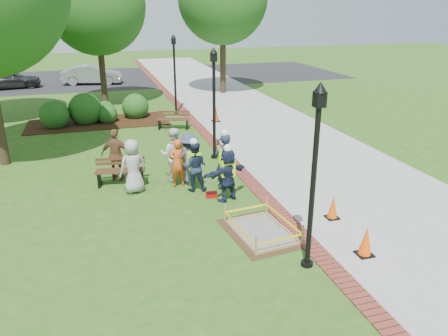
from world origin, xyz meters
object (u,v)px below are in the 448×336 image
object	(u,v)px
bench_near	(121,176)
lamp_near	(314,165)
cone_front	(366,242)
hivis_worker_a	(228,173)
hivis_worker_b	(224,160)
wet_concrete_pad	(262,225)
hivis_worker_c	(194,165)

from	to	relation	value
bench_near	lamp_near	bearing A→B (deg)	-59.08
lamp_near	cone_front	bearing A→B (deg)	-0.49
hivis_worker_a	hivis_worker_b	distance (m)	0.94
bench_near	cone_front	xyz separation A→B (m)	(5.28, -6.28, 0.09)
bench_near	hivis_worker_a	xyz separation A→B (m)	(3.06, -2.24, 0.62)
lamp_near	hivis_worker_a	xyz separation A→B (m)	(-0.69, 4.02, -1.58)
wet_concrete_pad	hivis_worker_c	xyz separation A→B (m)	(-1.05, 3.31, 0.65)
lamp_near	wet_concrete_pad	bearing A→B (deg)	104.15
bench_near	hivis_worker_b	distance (m)	3.57
cone_front	lamp_near	bearing A→B (deg)	179.51
bench_near	hivis_worker_a	bearing A→B (deg)	-36.18
cone_front	hivis_worker_b	distance (m)	5.40
wet_concrete_pad	hivis_worker_b	xyz separation A→B (m)	(-0.07, 3.19, 0.76)
hivis_worker_b	hivis_worker_c	xyz separation A→B (m)	(-0.97, 0.12, -0.10)
wet_concrete_pad	hivis_worker_c	size ratio (longest dim) A/B	1.39
hivis_worker_a	hivis_worker_b	world-z (taller)	hivis_worker_b
bench_near	hivis_worker_b	size ratio (longest dim) A/B	0.84
wet_concrete_pad	lamp_near	bearing A→B (deg)	-75.85
bench_near	cone_front	distance (m)	8.20
hivis_worker_a	hivis_worker_c	bearing A→B (deg)	127.60
wet_concrete_pad	bench_near	xyz separation A→B (m)	(-3.31, 4.51, 0.05)
hivis_worker_b	cone_front	bearing A→B (deg)	-67.64
bench_near	hivis_worker_a	world-z (taller)	hivis_worker_a
wet_concrete_pad	hivis_worker_a	distance (m)	2.38
lamp_near	hivis_worker_b	distance (m)	5.19
cone_front	hivis_worker_a	bearing A→B (deg)	118.73
wet_concrete_pad	hivis_worker_b	distance (m)	3.28
wet_concrete_pad	bench_near	size ratio (longest dim) A/B	1.46
lamp_near	hivis_worker_a	size ratio (longest dim) A/B	2.35
wet_concrete_pad	lamp_near	xyz separation A→B (m)	(0.44, -1.75, 2.25)
wet_concrete_pad	hivis_worker_b	bearing A→B (deg)	91.30
wet_concrete_pad	bench_near	bearing A→B (deg)	126.27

